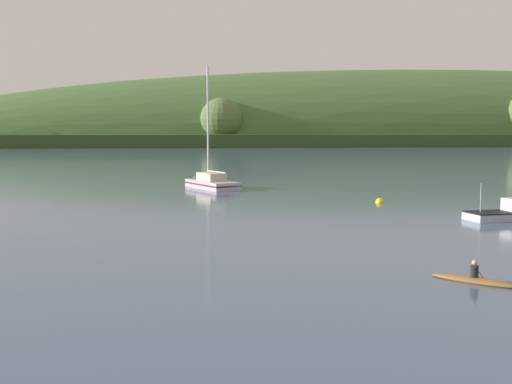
% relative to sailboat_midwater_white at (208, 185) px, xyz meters
% --- Properties ---
extents(far_shoreline_hill, '(549.04, 81.93, 55.18)m').
position_rel_sailboat_midwater_white_xyz_m(far_shoreline_hill, '(92.55, 173.96, -0.02)').
color(far_shoreline_hill, '#314A21').
rests_on(far_shoreline_hill, ground).
extents(sailboat_midwater_white, '(5.73, 8.80, 13.72)m').
position_rel_sailboat_midwater_white_xyz_m(sailboat_midwater_white, '(0.00, 0.00, 0.00)').
color(sailboat_midwater_white, '#ADB2BC').
rests_on(sailboat_midwater_white, ground).
extents(fishing_boat_moored, '(5.58, 2.93, 3.38)m').
position_rel_sailboat_midwater_white_xyz_m(fishing_boat_moored, '(19.04, -26.60, 0.01)').
color(fishing_boat_moored, '#ADB2BC').
rests_on(fishing_boat_moored, ground).
extents(canoe_with_paddler, '(2.99, 3.13, 1.02)m').
position_rel_sailboat_midwater_white_xyz_m(canoe_with_paddler, '(8.39, -44.02, -0.12)').
color(canoe_with_paddler, brown).
rests_on(canoe_with_paddler, ground).
extents(mooring_buoy_midchannel, '(0.77, 0.77, 0.85)m').
position_rel_sailboat_midwater_white_xyz_m(mooring_buoy_midchannel, '(13.39, -15.56, -0.22)').
color(mooring_buoy_midchannel, yellow).
rests_on(mooring_buoy_midchannel, ground).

